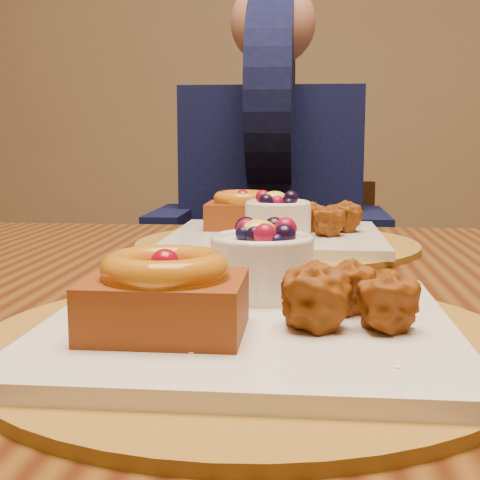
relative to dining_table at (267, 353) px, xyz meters
name	(u,v)px	position (x,y,z in m)	size (l,w,h in m)	color
dining_table	(267,353)	(0.00, 0.00, 0.00)	(1.60, 0.90, 0.76)	#38180A
place_setting_near	(246,314)	(0.00, -0.22, 0.10)	(0.38, 0.38, 0.08)	brown
place_setting_far	(275,232)	(0.00, 0.22, 0.10)	(0.38, 0.38, 0.08)	brown
chair_far	(303,344)	(0.04, 0.79, -0.23)	(0.47, 0.47, 0.80)	black
diner	(272,170)	(-0.04, 0.81, 0.16)	(0.48, 0.47, 0.78)	black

